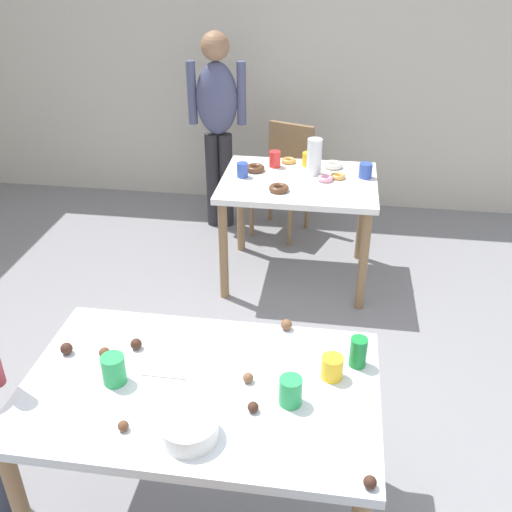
{
  "coord_description": "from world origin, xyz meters",
  "views": [
    {
      "loc": [
        0.31,
        -1.78,
        2.22
      ],
      "look_at": [
        -0.02,
        0.51,
        0.9
      ],
      "focal_mm": 40.67,
      "sensor_mm": 36.0,
      "label": 1
    }
  ],
  "objects_px": {
    "chair_far_table": "(285,173)",
    "soda_can": "(358,352)",
    "dining_table_near": "(201,403)",
    "dining_table_far": "(298,195)",
    "person_adult_far": "(217,115)",
    "mixing_bowl": "(189,429)",
    "pitcher_far": "(314,157)"
  },
  "relations": [
    {
      "from": "dining_table_far",
      "to": "soda_can",
      "type": "distance_m",
      "value": 1.88
    },
    {
      "from": "soda_can",
      "to": "pitcher_far",
      "type": "bearing_deg",
      "value": 98.33
    },
    {
      "from": "person_adult_far",
      "to": "chair_far_table",
      "type": "bearing_deg",
      "value": -0.08
    },
    {
      "from": "chair_far_table",
      "to": "mixing_bowl",
      "type": "xyz_separation_m",
      "value": [
        -0.01,
        -3.03,
        0.29
      ]
    },
    {
      "from": "soda_can",
      "to": "pitcher_far",
      "type": "height_order",
      "value": "pitcher_far"
    },
    {
      "from": "person_adult_far",
      "to": "mixing_bowl",
      "type": "bearing_deg",
      "value": -80.1
    },
    {
      "from": "chair_far_table",
      "to": "soda_can",
      "type": "bearing_deg",
      "value": -78.18
    },
    {
      "from": "chair_far_table",
      "to": "mixing_bowl",
      "type": "height_order",
      "value": "chair_far_table"
    },
    {
      "from": "dining_table_near",
      "to": "dining_table_far",
      "type": "height_order",
      "value": "same"
    },
    {
      "from": "dining_table_far",
      "to": "soda_can",
      "type": "relative_size",
      "value": 8.45
    },
    {
      "from": "dining_table_near",
      "to": "dining_table_far",
      "type": "distance_m",
      "value": 2.04
    },
    {
      "from": "chair_far_table",
      "to": "person_adult_far",
      "type": "bearing_deg",
      "value": 179.92
    },
    {
      "from": "dining_table_near",
      "to": "person_adult_far",
      "type": "height_order",
      "value": "person_adult_far"
    },
    {
      "from": "person_adult_far",
      "to": "soda_can",
      "type": "distance_m",
      "value": 2.81
    },
    {
      "from": "dining_table_near",
      "to": "pitcher_far",
      "type": "height_order",
      "value": "pitcher_far"
    },
    {
      "from": "dining_table_near",
      "to": "chair_far_table",
      "type": "bearing_deg",
      "value": 89.34
    },
    {
      "from": "person_adult_far",
      "to": "dining_table_far",
      "type": "bearing_deg",
      "value": -46.92
    },
    {
      "from": "chair_far_table",
      "to": "soda_can",
      "type": "relative_size",
      "value": 7.13
    },
    {
      "from": "dining_table_near",
      "to": "mixing_bowl",
      "type": "height_order",
      "value": "mixing_bowl"
    },
    {
      "from": "mixing_bowl",
      "to": "soda_can",
      "type": "distance_m",
      "value": 0.71
    },
    {
      "from": "dining_table_near",
      "to": "soda_can",
      "type": "height_order",
      "value": "soda_can"
    },
    {
      "from": "pitcher_far",
      "to": "dining_table_far",
      "type": "bearing_deg",
      "value": -126.82
    },
    {
      "from": "chair_far_table",
      "to": "person_adult_far",
      "type": "distance_m",
      "value": 0.7
    },
    {
      "from": "dining_table_near",
      "to": "chair_far_table",
      "type": "distance_m",
      "value": 2.79
    },
    {
      "from": "dining_table_near",
      "to": "chair_far_table",
      "type": "relative_size",
      "value": 1.51
    },
    {
      "from": "dining_table_far",
      "to": "mixing_bowl",
      "type": "distance_m",
      "value": 2.29
    },
    {
      "from": "chair_far_table",
      "to": "pitcher_far",
      "type": "relative_size",
      "value": 3.55
    },
    {
      "from": "mixing_bowl",
      "to": "soda_can",
      "type": "bearing_deg",
      "value": 39.13
    },
    {
      "from": "chair_far_table",
      "to": "person_adult_far",
      "type": "relative_size",
      "value": 0.56
    },
    {
      "from": "mixing_bowl",
      "to": "pitcher_far",
      "type": "bearing_deg",
      "value": 83.74
    },
    {
      "from": "dining_table_far",
      "to": "person_adult_far",
      "type": "distance_m",
      "value": 1.07
    },
    {
      "from": "dining_table_far",
      "to": "pitcher_far",
      "type": "distance_m",
      "value": 0.28
    }
  ]
}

